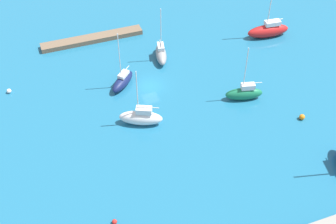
{
  "coord_description": "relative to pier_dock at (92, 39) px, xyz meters",
  "views": [
    {
      "loc": [
        16.44,
        52.97,
        44.79
      ],
      "look_at": [
        0.0,
        8.28,
        1.5
      ],
      "focal_mm": 47.93,
      "sensor_mm": 36.0,
      "label": 1
    }
  ],
  "objects": [
    {
      "name": "water",
      "position": [
        -5.61,
        15.91,
        -0.42
      ],
      "size": [
        160.0,
        160.0,
        0.0
      ],
      "primitive_type": "plane",
      "color": "#1E668C",
      "rests_on": "ground"
    },
    {
      "name": "sailboat_green_near_pier",
      "position": [
        -18.13,
        23.77,
        0.71
      ],
      "size": [
        5.97,
        3.04,
        9.37
      ],
      "rotation": [
        0.0,
        0.0,
        6.04
      ],
      "color": "#19724C",
      "rests_on": "water"
    },
    {
      "name": "pier_dock",
      "position": [
        0.0,
        0.0,
        0.0
      ],
      "size": [
        18.27,
        2.25,
        0.85
      ],
      "primitive_type": "cube",
      "color": "brown",
      "rests_on": "ground"
    },
    {
      "name": "mooring_buoy_red",
      "position": [
        6.34,
        38.62,
        -0.12
      ],
      "size": [
        0.6,
        0.6,
        0.6
      ],
      "primitive_type": "sphere",
      "color": "red",
      "rests_on": "water"
    },
    {
      "name": "sailboat_red_mid_basin",
      "position": [
        -30.31,
        9.59,
        0.91
      ],
      "size": [
        7.96,
        3.07,
        13.55
      ],
      "rotation": [
        0.0,
        0.0,
        6.18
      ],
      "color": "red",
      "rests_on": "water"
    },
    {
      "name": "sailboat_white_west_end",
      "position": [
        -1.72,
        23.6,
        0.8
      ],
      "size": [
        6.51,
        4.45,
        9.33
      ],
      "rotation": [
        0.0,
        0.0,
        5.85
      ],
      "color": "white",
      "rests_on": "water"
    },
    {
      "name": "sailboat_navy_by_breakwater",
      "position": [
        -1.61,
        14.32,
        0.54
      ],
      "size": [
        5.25,
        5.27,
        9.85
      ],
      "rotation": [
        0.0,
        0.0,
        0.79
      ],
      "color": "#141E4C",
      "rests_on": "water"
    },
    {
      "name": "mooring_buoy_white",
      "position": [
        15.52,
        9.9,
        -0.06
      ],
      "size": [
        0.72,
        0.72,
        0.72
      ],
      "primitive_type": "sphere",
      "color": "white",
      "rests_on": "water"
    },
    {
      "name": "sailboat_gray_far_north",
      "position": [
        -9.74,
        9.53,
        0.65
      ],
      "size": [
        3.1,
        6.07,
        9.76
      ],
      "rotation": [
        0.0,
        0.0,
        1.33
      ],
      "color": "gray",
      "rests_on": "water"
    },
    {
      "name": "mooring_buoy_orange",
      "position": [
        -23.97,
        30.82,
        -0.01
      ],
      "size": [
        0.83,
        0.83,
        0.83
      ],
      "primitive_type": "sphere",
      "color": "orange",
      "rests_on": "water"
    }
  ]
}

